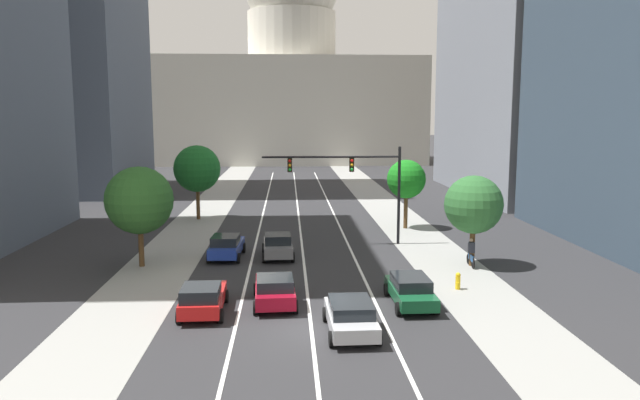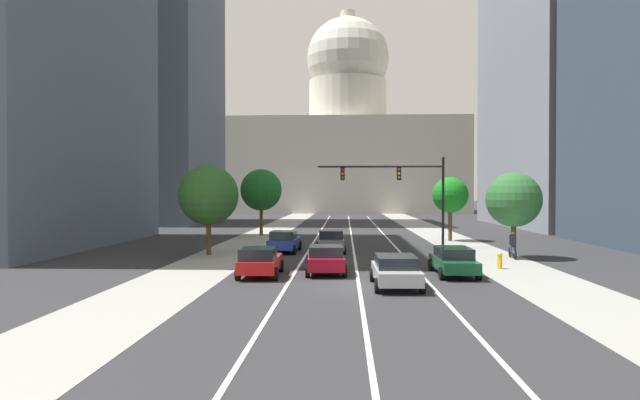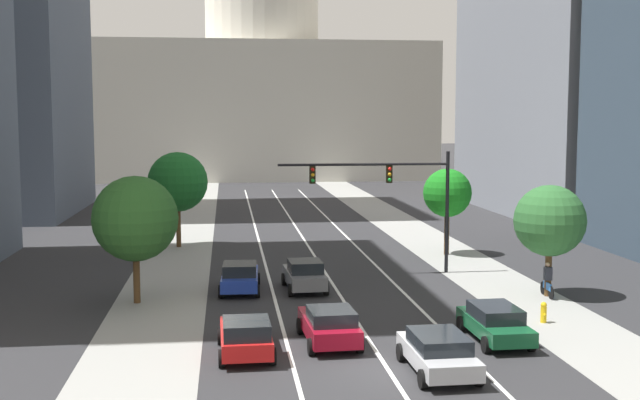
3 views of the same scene
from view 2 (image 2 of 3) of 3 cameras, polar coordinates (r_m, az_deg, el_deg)
ground_plane at (r=64.89m, az=3.18°, el=-2.90°), size 400.00×400.00×0.00m
sidewalk_left at (r=60.43m, az=-5.05°, el=-3.17°), size 4.36×130.00×0.01m
sidewalk_right at (r=60.62m, az=11.47°, el=-3.17°), size 4.36×130.00×0.01m
lane_stripe_left at (r=49.99m, az=-0.39°, el=-4.00°), size 0.16×90.00×0.01m
lane_stripe_center at (r=49.93m, az=3.34°, el=-4.01°), size 0.16×90.00×0.01m
lane_stripe_right at (r=50.08m, az=7.08°, el=-4.00°), size 0.16×90.00×0.01m
office_tower_far_left at (r=82.66m, az=-16.96°, el=19.23°), size 15.63×20.59×60.65m
office_tower_far_right at (r=75.89m, az=24.57°, el=15.10°), size 15.52×29.42×45.96m
capitol_building at (r=118.07m, az=2.93°, el=6.12°), size 48.34×23.46×43.04m
car_red at (r=27.53m, az=-6.30°, el=-6.38°), size 2.09×4.27×1.51m
car_crimson at (r=28.42m, az=0.62°, el=-6.16°), size 2.22×4.45×1.48m
car_green at (r=28.59m, az=13.80°, el=-6.17°), size 2.01×4.51×1.42m
car_gray at (r=38.03m, az=1.12°, el=-4.34°), size 2.14×4.08×1.57m
car_blue at (r=38.33m, az=-3.77°, el=-4.33°), size 2.18×4.38×1.52m
car_silver at (r=24.60m, az=7.94°, el=-7.29°), size 2.16×4.43×1.41m
traffic_signal_mast at (r=41.82m, az=8.62°, el=1.73°), size 9.62×0.39×6.87m
fire_hydrant at (r=31.69m, az=18.31°, el=-6.03°), size 0.26×0.35×0.91m
cyclist at (r=36.70m, az=19.52°, el=-4.49°), size 0.37×1.70×1.72m
street_tree_far_right at (r=36.77m, az=19.62°, el=0.02°), size 3.49×3.49×5.49m
street_tree_near_right at (r=48.26m, az=13.48°, el=0.49°), size 3.09×3.09×5.52m
street_tree_mid_left at (r=37.21m, az=-11.59°, el=0.50°), size 4.02×4.02×6.04m
street_tree_near_left at (r=53.13m, az=-6.18°, el=1.05°), size 4.03×4.03×6.46m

